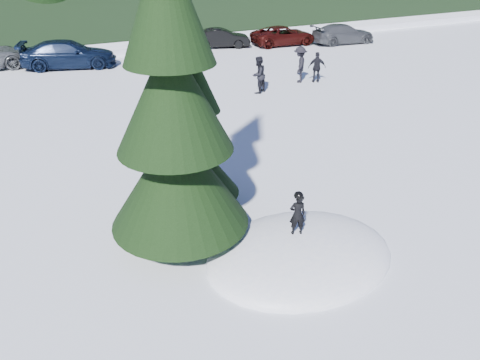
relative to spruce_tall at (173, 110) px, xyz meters
name	(u,v)px	position (x,y,z in m)	size (l,w,h in m)	color
ground	(299,256)	(2.20, -1.80, -3.32)	(200.00, 200.00, 0.00)	white
snow_mound	(299,256)	(2.20, -1.80, -3.32)	(4.48, 3.52, 0.96)	white
spruce_tall	(173,110)	(0.00, 0.00, 0.00)	(3.20, 3.20, 8.60)	#322010
spruce_short	(196,133)	(1.00, 1.40, -1.22)	(2.20, 2.20, 5.37)	#322010
child_skier	(297,214)	(2.24, -1.55, -2.33)	(0.37, 0.24, 1.01)	black
adult_0	(258,75)	(7.39, 9.85, -2.47)	(0.83, 0.64, 1.70)	black
adult_1	(317,67)	(10.87, 10.14, -2.57)	(0.88, 0.37, 1.50)	black
adult_2	(300,65)	(10.11, 10.54, -2.43)	(1.14, 0.66, 1.77)	black
car_3	(69,54)	(0.21, 18.77, -2.58)	(2.08, 5.11, 1.48)	black
car_4	(170,57)	(5.17, 16.05, -2.69)	(1.48, 3.68, 1.25)	gray
car_5	(222,38)	(10.05, 19.87, -2.71)	(1.29, 3.70, 1.22)	black
car_6	(284,35)	(14.17, 18.79, -2.70)	(2.05, 4.45, 1.24)	black
car_7	(343,34)	(18.06, 17.39, -2.68)	(1.80, 4.44, 1.29)	#45484C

